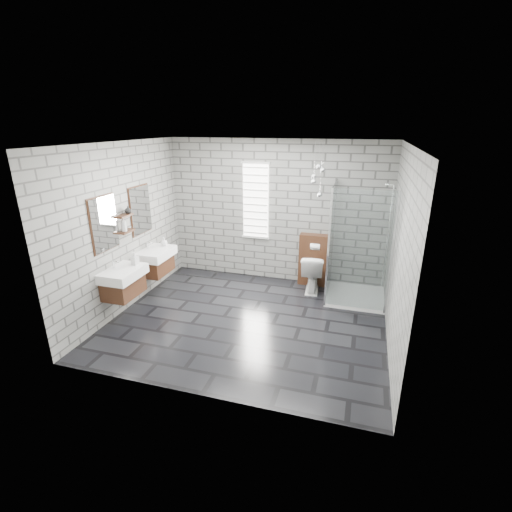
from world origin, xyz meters
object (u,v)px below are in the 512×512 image
at_px(cistern_panel, 315,260).
at_px(toilet, 312,272).
at_px(vanity_right, 154,254).
at_px(shower_enclosure, 351,274).
at_px(vanity_left, 121,274).

distance_m(cistern_panel, toilet, 0.31).
distance_m(vanity_right, shower_enclosure, 3.49).
distance_m(vanity_left, cistern_panel, 3.48).
xyz_separation_m(vanity_left, cistern_panel, (2.71, 2.18, -0.26)).
bearing_deg(shower_enclosure, vanity_right, -168.47).
distance_m(shower_enclosure, toilet, 0.76).
bearing_deg(toilet, cistern_panel, -94.59).
xyz_separation_m(cistern_panel, toilet, (0.00, -0.27, -0.15)).
distance_m(vanity_left, toilet, 3.33).
relative_size(cistern_panel, shower_enclosure, 0.49).
relative_size(vanity_right, shower_enclosure, 0.77).
height_order(cistern_panel, toilet, cistern_panel).
xyz_separation_m(vanity_right, shower_enclosure, (3.41, 0.70, -0.25)).
bearing_deg(shower_enclosure, vanity_left, -154.05).
xyz_separation_m(vanity_left, vanity_right, (0.00, 0.96, 0.00)).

